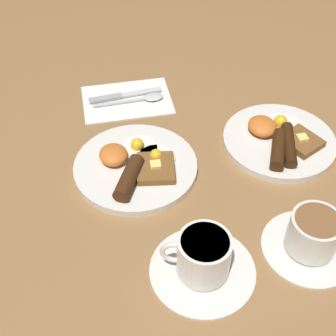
{
  "coord_description": "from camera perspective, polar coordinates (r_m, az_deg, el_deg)",
  "views": [
    {
      "loc": [
        0.63,
        -0.14,
        0.64
      ],
      "look_at": [
        0.04,
        0.05,
        0.03
      ],
      "focal_mm": 50.0,
      "sensor_mm": 36.0,
      "label": 1
    }
  ],
  "objects": [
    {
      "name": "breakfast_plate_far",
      "position": [
        0.98,
        13.43,
        3.4
      ],
      "size": [
        0.23,
        0.23,
        0.04
      ],
      "color": "silver",
      "rests_on": "ground_plane"
    },
    {
      "name": "breakfast_plate_near",
      "position": [
        0.9,
        -3.96,
        0.31
      ],
      "size": [
        0.24,
        0.24,
        0.04
      ],
      "color": "silver",
      "rests_on": "ground_plane"
    },
    {
      "name": "teacup_far",
      "position": [
        0.8,
        17.21,
        -8.01
      ],
      "size": [
        0.16,
        0.16,
        0.08
      ],
      "color": "silver",
      "rests_on": "ground_plane"
    },
    {
      "name": "spoon",
      "position": [
        1.07,
        -2.77,
        8.52
      ],
      "size": [
        0.03,
        0.16,
        0.01
      ],
      "rotation": [
        0.0,
        0.0,
        1.49
      ],
      "color": "silver",
      "rests_on": "napkin"
    },
    {
      "name": "napkin",
      "position": [
        1.08,
        -5.02,
        8.31
      ],
      "size": [
        0.16,
        0.21,
        0.01
      ],
      "primitive_type": "cube",
      "rotation": [
        0.0,
        0.0,
        -0.12
      ],
      "color": "white",
      "rests_on": "ground_plane"
    },
    {
      "name": "ground_plane",
      "position": [
        0.91,
        -3.94,
        -0.2
      ],
      "size": [
        3.0,
        3.0,
        0.0
      ],
      "primitive_type": "plane",
      "color": "olive"
    },
    {
      "name": "knife",
      "position": [
        1.08,
        -5.71,
        8.77
      ],
      "size": [
        0.02,
        0.17,
        0.01
      ],
      "rotation": [
        0.0,
        0.0,
        1.54
      ],
      "color": "silver",
      "rests_on": "napkin"
    },
    {
      "name": "teacup_near",
      "position": [
        0.74,
        4.27,
        -11.09
      ],
      "size": [
        0.17,
        0.17,
        0.08
      ],
      "color": "silver",
      "rests_on": "ground_plane"
    }
  ]
}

